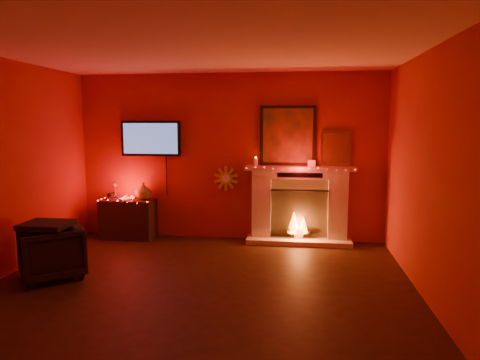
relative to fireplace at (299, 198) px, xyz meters
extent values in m
plane|color=black|center=(-1.14, -2.39, -0.72)|extent=(5.00, 5.00, 0.00)
plane|color=silver|center=(-1.14, -2.39, 1.98)|extent=(5.00, 5.00, 0.00)
plane|color=#A91B1C|center=(-1.14, 0.11, 0.63)|extent=(5.00, 0.00, 5.00)
plane|color=#A91B1C|center=(-1.14, -4.89, 0.63)|extent=(5.00, 0.00, 5.00)
plane|color=#A91B1C|center=(1.36, -2.39, 0.63)|extent=(0.00, 5.00, 5.00)
cube|color=beige|center=(0.01, -0.09, -0.68)|extent=(1.65, 0.40, 0.08)
cube|color=beige|center=(-0.59, 0.00, -0.17)|extent=(0.30, 0.22, 0.95)
cube|color=beige|center=(0.61, 0.00, -0.17)|extent=(0.30, 0.22, 0.95)
cube|color=beige|center=(0.01, 0.00, 0.38)|extent=(1.50, 0.22, 0.14)
cube|color=beige|center=(0.01, -0.06, 0.48)|extent=(1.72, 0.34, 0.06)
cube|color=#83664C|center=(0.01, 0.06, -0.17)|extent=(0.90, 0.10, 0.95)
cube|color=black|center=(0.01, -0.12, -0.25)|extent=(0.90, 0.02, 0.78)
cylinder|color=black|center=(-0.09, -0.03, -0.58)|extent=(0.55, 0.09, 0.09)
cylinder|color=black|center=(0.09, -0.01, -0.52)|extent=(0.51, 0.18, 0.08)
cone|color=orange|center=(-0.07, -0.03, -0.39)|extent=(0.20, 0.20, 0.34)
cone|color=orange|center=(0.08, -0.02, -0.43)|extent=(0.16, 0.16, 0.26)
sphere|color=#FF3F07|center=(0.01, -0.03, -0.56)|extent=(0.18, 0.18, 0.18)
cube|color=black|center=(-0.19, 0.08, 0.98)|extent=(0.88, 0.05, 0.95)
cube|color=#BE5219|center=(-0.19, 0.05, 0.98)|extent=(0.78, 0.01, 0.85)
cube|color=#AA9132|center=(0.56, 0.08, 0.79)|extent=(0.46, 0.04, 0.56)
cube|color=#A56D26|center=(0.56, 0.06, 0.79)|extent=(0.38, 0.01, 0.48)
cylinder|color=white|center=(-0.69, -0.01, 0.57)|extent=(0.07, 0.07, 0.12)
cube|color=white|center=(0.19, -0.03, 0.56)|extent=(0.12, 0.01, 0.10)
cube|color=black|center=(-2.44, 0.07, 0.93)|extent=(1.00, 0.06, 0.58)
cube|color=#4A72BF|center=(-2.44, 0.03, 0.93)|extent=(0.92, 0.01, 0.50)
cylinder|color=black|center=(-2.19, 0.08, 0.31)|extent=(0.02, 0.02, 0.66)
cylinder|color=gold|center=(-1.19, 0.09, 0.28)|extent=(0.20, 0.03, 0.20)
cylinder|color=white|center=(-1.19, 0.08, 0.28)|extent=(0.13, 0.01, 0.13)
cube|color=black|center=(-2.80, -0.13, -0.40)|extent=(0.86, 0.43, 0.66)
imported|color=brown|center=(-2.54, -0.10, 0.07)|extent=(0.27, 0.27, 0.28)
imported|color=black|center=(-3.08, -0.14, -0.02)|extent=(0.12, 0.12, 0.09)
cylinder|color=white|center=(-2.85, -0.17, -0.04)|extent=(0.10, 0.38, 0.05)
cylinder|color=white|center=(-2.76, -0.24, -0.04)|extent=(0.11, 0.38, 0.05)
cylinder|color=white|center=(-2.69, -0.16, -0.04)|extent=(0.22, 0.36, 0.05)
cube|color=#571C18|center=(-3.01, -0.18, -0.05)|extent=(0.20, 0.14, 0.03)
cube|color=#1C2D43|center=(-3.00, -0.17, -0.03)|extent=(0.17, 0.12, 0.02)
imported|color=black|center=(-3.03, -2.02, -0.40)|extent=(1.00, 1.00, 0.66)
camera|label=1|loc=(-0.05, -6.77, 1.19)|focal=32.00mm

